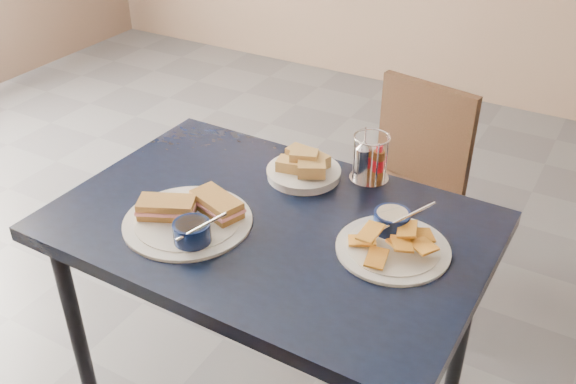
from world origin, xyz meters
The scene contains 7 objects.
ground centered at (0.00, 0.00, 0.00)m, with size 6.00×6.00×0.00m, color #515256.
dining_table centered at (-0.05, -0.19, 0.67)m, with size 1.09×0.74×0.75m.
chair_far centered at (0.01, 0.67, 0.45)m, with size 0.43×0.42×0.79m.
sandwich_plate centered at (-0.21, -0.31, 0.77)m, with size 0.33×0.32×0.12m.
plantain_plate centered at (0.26, -0.14, 0.77)m, with size 0.27×0.27×0.12m.
bread_basket centered at (-0.08, 0.04, 0.78)m, with size 0.20×0.20×0.08m.
condiment_caddy centered at (0.08, 0.12, 0.81)m, with size 0.11×0.11×0.14m.
Camera 1 is at (0.65, -1.33, 1.68)m, focal length 40.00 mm.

